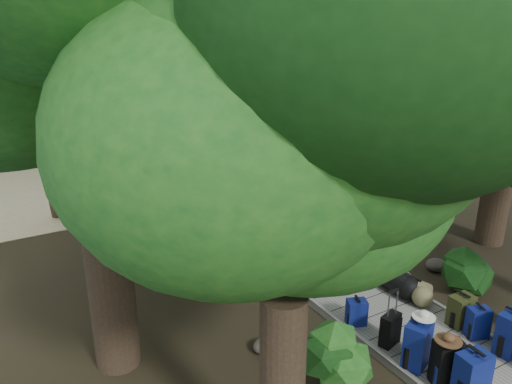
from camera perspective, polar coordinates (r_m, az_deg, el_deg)
ground at (r=10.93m, az=7.24°, el=-8.92°), size 120.00×120.00×0.00m
sand_beach at (r=24.83m, az=-15.88°, el=6.77°), size 40.00×22.00×0.02m
boardwalk at (r=11.62m, az=4.25°, el=-6.68°), size 2.00×12.00×0.12m
backpack_left_a at (r=7.85m, az=23.47°, el=-18.63°), size 0.47×0.35×0.83m
backpack_left_b at (r=8.03m, az=21.10°, el=-17.60°), size 0.49×0.43×0.77m
backpack_left_c at (r=8.22m, az=17.98°, el=-16.01°), size 0.53×0.46×0.82m
backpack_left_d at (r=9.00m, az=11.42°, el=-13.18°), size 0.40×0.35×0.51m
backpack_right_b at (r=9.04m, az=27.09°, el=-13.98°), size 0.47×0.36×0.79m
backpack_right_c at (r=9.26m, az=24.04°, el=-13.33°), size 0.41×0.35×0.59m
backpack_right_d at (r=9.46m, az=22.41°, el=-12.26°), size 0.41×0.30×0.62m
duffel_right_khaki at (r=10.02m, az=17.47°, el=-10.47°), size 0.53×0.68×0.40m
duffel_right_black at (r=10.17m, az=15.50°, el=-9.56°), size 0.48×0.76×0.48m
suitcase_on_boardwalk at (r=8.63m, az=15.06°, el=-14.94°), size 0.39×0.28×0.55m
lone_suitcase_on_sand at (r=17.70m, az=-7.84°, el=3.52°), size 0.46×0.31×0.67m
hat_brown at (r=7.73m, az=21.18°, el=-15.22°), size 0.38×0.38×0.11m
hat_white at (r=8.03m, az=18.67°, el=-13.05°), size 0.35×0.35×0.12m
kayak at (r=18.56m, az=-20.78°, el=2.67°), size 1.48×3.70×0.36m
sun_lounger at (r=19.75m, az=-2.69°, el=5.16°), size 1.06×1.73×0.53m
tree_right_c at (r=13.83m, az=15.35°, el=15.98°), size 5.18×5.18×8.96m
tree_right_e at (r=17.92m, az=4.81°, el=16.18°), size 4.61×4.61×8.31m
tree_right_f at (r=21.16m, az=7.70°, el=18.44°), size 5.42×5.42×9.68m
tree_left_a at (r=4.57m, az=3.45°, el=-3.02°), size 4.12×4.12×6.86m
tree_left_b at (r=6.91m, az=-19.10°, el=16.33°), size 5.46×5.46×9.83m
tree_left_c at (r=10.40m, az=-16.73°, el=9.56°), size 4.05×4.05×7.05m
tree_back_a at (r=22.84m, az=-20.18°, el=17.23°), size 5.44×5.44×9.42m
tree_back_b at (r=24.75m, az=-11.94°, el=20.20°), size 6.32×6.32×11.28m
tree_back_c at (r=24.95m, az=-5.23°, el=19.16°), size 5.61×5.61×10.10m
palm_right_a at (r=16.21m, az=5.40°, el=15.40°), size 4.74×4.74×8.07m
palm_right_b at (r=21.61m, az=0.58°, el=16.08°), size 4.02×4.02×7.76m
palm_right_c at (r=22.02m, az=-7.48°, el=14.41°), size 4.12×4.12×6.55m
palm_left_a at (r=13.71m, az=-24.45°, el=10.58°), size 4.34×4.34×6.90m
rock_left_b at (r=8.48m, az=1.06°, el=-17.16°), size 0.41×0.36×0.22m
rock_left_c at (r=10.63m, az=-2.86°, el=-8.77°), size 0.54×0.48×0.30m
rock_left_d at (r=12.01m, az=-8.21°, el=-5.74°), size 0.34×0.30×0.19m
rock_right_a at (r=10.15m, az=27.02°, el=-12.83°), size 0.40×0.36×0.22m
rock_right_b at (r=11.48m, az=19.89°, el=-7.84°), size 0.47×0.42×0.26m
rock_right_c at (r=12.81m, az=11.71°, el=-4.39°), size 0.28×0.25×0.15m
shrub_left_a at (r=7.68m, az=8.73°, el=-18.15°), size 1.14×1.14×1.03m
shrub_left_b at (r=10.57m, az=-5.84°, el=-7.51°), size 0.87×0.87×0.78m
shrub_left_c at (r=13.60m, az=-15.76°, el=-1.12°), size 1.23×1.23×1.11m
shrub_right_a at (r=10.70m, az=23.00°, el=-8.25°), size 1.06×1.06×0.95m
shrub_right_b at (r=13.74m, az=10.34°, el=-0.35°), size 1.29×1.29×1.16m
shrub_right_c at (r=16.07m, az=1.62°, el=2.13°), size 0.84×0.84×0.75m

